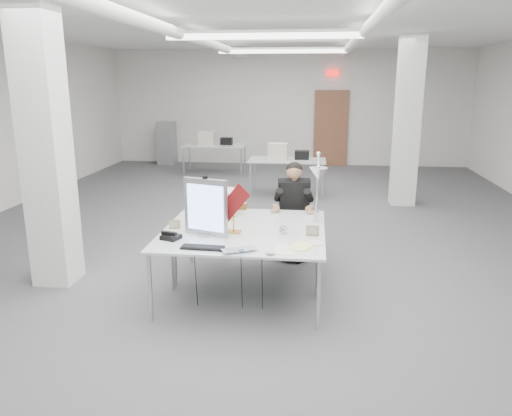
{
  "coord_description": "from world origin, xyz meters",
  "views": [
    {
      "loc": [
        0.76,
        -7.38,
        2.39
      ],
      "look_at": [
        0.13,
        -2.0,
        0.99
      ],
      "focal_mm": 35.0,
      "sensor_mm": 36.0,
      "label": 1
    }
  ],
  "objects": [
    {
      "name": "filing_cabinet",
      "position": [
        -3.5,
        6.65,
        0.6
      ],
      "size": [
        0.45,
        0.55,
        1.2
      ],
      "primitive_type": "cube",
      "color": "gray",
      "rests_on": "room_shell"
    },
    {
      "name": "pennant",
      "position": [
        -0.07,
        -2.36,
        1.13
      ],
      "size": [
        0.39,
        0.15,
        0.44
      ],
      "primitive_type": "cube",
      "rotation": [
        0.0,
        -0.87,
        -0.34
      ],
      "color": "#660D0E",
      "rests_on": "monitor"
    },
    {
      "name": "architect_lamp",
      "position": [
        0.81,
        -1.86,
        1.22
      ],
      "size": [
        0.48,
        0.77,
        0.94
      ],
      "primitive_type": null,
      "rotation": [
        0.0,
        0.0,
        0.34
      ],
      "color": "#B2B2B7",
      "rests_on": "desk_second"
    },
    {
      "name": "bankers_lamp",
      "position": [
        -0.1,
        -2.2,
        0.91
      ],
      "size": [
        0.27,
        0.11,
        0.31
      ],
      "primitive_type": null,
      "rotation": [
        0.0,
        0.0,
        0.0
      ],
      "color": "gold",
      "rests_on": "desk_main"
    },
    {
      "name": "picture_frame_left",
      "position": [
        -0.78,
        -2.12,
        0.8
      ],
      "size": [
        0.13,
        0.06,
        0.1
      ],
      "primitive_type": "cube",
      "rotation": [
        -0.21,
        0.0,
        0.28
      ],
      "color": "#A27D45",
      "rests_on": "desk_main"
    },
    {
      "name": "desk_second",
      "position": [
        0.0,
        -1.6,
        0.74
      ],
      "size": [
        1.8,
        0.9,
        0.02
      ],
      "primitive_type": "cube",
      "color": "silver",
      "rests_on": "room_shell"
    },
    {
      "name": "keyboard",
      "position": [
        -0.32,
        -2.76,
        0.77
      ],
      "size": [
        0.44,
        0.17,
        0.02
      ],
      "primitive_type": "cube",
      "rotation": [
        0.0,
        0.0,
        -0.05
      ],
      "color": "black",
      "rests_on": "desk_main"
    },
    {
      "name": "desk_phone",
      "position": [
        -0.72,
        -2.51,
        0.78
      ],
      "size": [
        0.22,
        0.21,
        0.05
      ],
      "primitive_type": "cube",
      "rotation": [
        0.0,
        0.0,
        -0.35
      ],
      "color": "black",
      "rests_on": "desk_main"
    },
    {
      "name": "mouse",
      "position": [
        0.37,
        -2.87,
        0.77
      ],
      "size": [
        0.09,
        0.06,
        0.04
      ],
      "primitive_type": "ellipsoid",
      "rotation": [
        0.0,
        0.0,
        -0.03
      ],
      "color": "#A8A8AD",
      "rests_on": "desk_main"
    },
    {
      "name": "seated_person",
      "position": [
        0.51,
        -0.92,
        0.9
      ],
      "size": [
        0.56,
        0.66,
        0.89
      ],
      "primitive_type": null,
      "rotation": [
        0.0,
        0.0,
        0.15
      ],
      "color": "black",
      "rests_on": "office_chair"
    },
    {
      "name": "paper_stack_b",
      "position": [
        0.66,
        -2.59,
        0.76
      ],
      "size": [
        0.29,
        0.33,
        0.01
      ],
      "primitive_type": "cube",
      "rotation": [
        0.0,
        0.0,
        -0.41
      ],
      "color": "#FCF697",
      "rests_on": "desk_main"
    },
    {
      "name": "bg_desk_a",
      "position": [
        0.2,
        3.0,
        0.74
      ],
      "size": [
        1.6,
        0.8,
        0.02
      ],
      "primitive_type": "cube",
      "color": "silver",
      "rests_on": "room_shell"
    },
    {
      "name": "bg_desk_b",
      "position": [
        -1.8,
        5.2,
        0.74
      ],
      "size": [
        1.6,
        0.8,
        0.02
      ],
      "primitive_type": "cube",
      "color": "silver",
      "rests_on": "room_shell"
    },
    {
      "name": "paper_stack_c",
      "position": [
        0.8,
        -2.46,
        0.76
      ],
      "size": [
        0.21,
        0.22,
        0.01
      ],
      "primitive_type": "cube",
      "rotation": [
        0.0,
        0.0,
        -0.87
      ],
      "color": "silver",
      "rests_on": "desk_main"
    },
    {
      "name": "office_chair",
      "position": [
        0.51,
        -0.87,
        0.55
      ],
      "size": [
        0.61,
        0.61,
        1.1
      ],
      "primitive_type": null,
      "rotation": [
        0.0,
        0.0,
        0.15
      ],
      "color": "black",
      "rests_on": "room_shell"
    },
    {
      "name": "desk_main",
      "position": [
        0.0,
        -2.5,
        0.74
      ],
      "size": [
        1.8,
        0.9,
        0.02
      ],
      "primitive_type": "cube",
      "color": "silver",
      "rests_on": "room_shell"
    },
    {
      "name": "monitor",
      "position": [
        -0.37,
        -2.33,
        1.07
      ],
      "size": [
        0.49,
        0.2,
        0.62
      ],
      "primitive_type": "cube",
      "rotation": [
        0.0,
        0.0,
        -0.3
      ],
      "color": "#A2A2A6",
      "rests_on": "desk_main"
    },
    {
      "name": "beige_monitor",
      "position": [
        -0.32,
        -1.52,
        0.92
      ],
      "size": [
        0.44,
        0.43,
        0.33
      ],
      "primitive_type": "cube",
      "rotation": [
        0.0,
        0.0,
        -0.34
      ],
      "color": "beige",
      "rests_on": "desk_second"
    },
    {
      "name": "picture_frame_right",
      "position": [
        0.77,
        -2.2,
        0.81
      ],
      "size": [
        0.14,
        0.04,
        0.11
      ],
      "primitive_type": "cube",
      "rotation": [
        -0.21,
        0.0,
        0.05
      ],
      "color": "#A98848",
      "rests_on": "desk_main"
    },
    {
      "name": "paper_stack_a",
      "position": [
        0.49,
        -2.72,
        0.76
      ],
      "size": [
        0.24,
        0.31,
        0.01
      ],
      "primitive_type": "cube",
      "rotation": [
        0.0,
        0.0,
        -0.15
      ],
      "color": "white",
      "rests_on": "desk_main"
    },
    {
      "name": "laptop",
      "position": [
        0.08,
        -2.85,
        0.77
      ],
      "size": [
        0.41,
        0.36,
        0.03
      ],
      "primitive_type": "imported",
      "rotation": [
        0.0,
        0.0,
        0.49
      ],
      "color": "#BCBCC1",
      "rests_on": "desk_main"
    },
    {
      "name": "desk_clock",
      "position": [
        0.45,
        -2.17,
        0.81
      ],
      "size": [
        0.1,
        0.05,
        0.09
      ],
      "primitive_type": "cylinder",
      "rotation": [
        1.57,
        0.0,
        0.29
      ],
      "color": "#A4A3A8",
      "rests_on": "desk_main"
    },
    {
      "name": "room_shell",
      "position": [
        0.04,
        0.13,
        1.69
      ],
      "size": [
        10.04,
        14.04,
        3.24
      ],
      "color": "#4C4C4E",
      "rests_on": "ground"
    }
  ]
}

